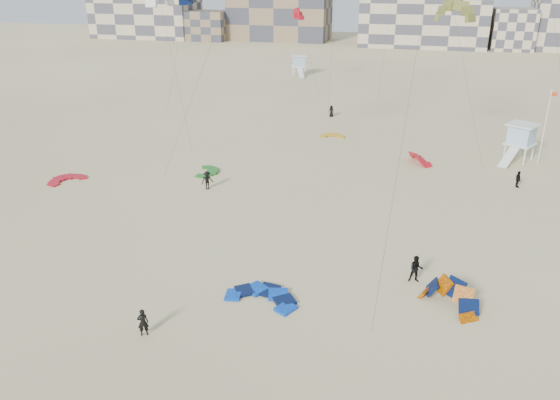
% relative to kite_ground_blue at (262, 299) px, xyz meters
% --- Properties ---
extents(ground, '(320.00, 320.00, 0.00)m').
position_rel_kite_ground_blue_xyz_m(ground, '(-3.44, -2.98, 0.00)').
color(ground, beige).
rests_on(ground, ground).
extents(kite_ground_blue, '(4.84, 5.01, 0.75)m').
position_rel_kite_ground_blue_xyz_m(kite_ground_blue, '(0.00, 0.00, 0.00)').
color(kite_ground_blue, blue).
rests_on(kite_ground_blue, ground).
extents(kite_ground_orange, '(5.53, 5.52, 3.92)m').
position_rel_kite_ground_blue_xyz_m(kite_ground_orange, '(11.12, 2.14, 0.00)').
color(kite_ground_orange, '#FF7B00').
rests_on(kite_ground_orange, ground).
extents(kite_ground_red, '(4.80, 4.73, 0.74)m').
position_rel_kite_ground_blue_xyz_m(kite_ground_red, '(-24.20, 14.94, 0.00)').
color(kite_ground_red, red).
rests_on(kite_ground_red, ground).
extents(kite_ground_green, '(3.78, 3.61, 0.60)m').
position_rel_kite_ground_blue_xyz_m(kite_ground_green, '(-11.94, 20.61, 0.00)').
color(kite_ground_green, '#1B7A1D').
rests_on(kite_ground_green, ground).
extents(kite_ground_red_far, '(4.48, 4.41, 3.24)m').
position_rel_kite_ground_blue_xyz_m(kite_ground_red_far, '(8.75, 29.13, 0.00)').
color(kite_ground_red_far, red).
rests_on(kite_ground_red_far, ground).
extents(kite_ground_yellow, '(3.12, 3.26, 0.80)m').
position_rel_kite_ground_blue_xyz_m(kite_ground_yellow, '(-1.82, 36.32, 0.00)').
color(kite_ground_yellow, gold).
rests_on(kite_ground_yellow, ground).
extents(kitesurfer_main, '(0.73, 0.64, 1.67)m').
position_rel_kite_ground_blue_xyz_m(kitesurfer_main, '(-5.39, -5.13, 0.84)').
color(kitesurfer_main, black).
rests_on(kitesurfer_main, ground).
extents(kitesurfer_b, '(1.00, 0.83, 1.85)m').
position_rel_kite_ground_blue_xyz_m(kitesurfer_b, '(9.10, 4.56, 0.93)').
color(kitesurfer_b, black).
rests_on(kitesurfer_b, ground).
extents(kitesurfer_c, '(1.29, 1.23, 1.76)m').
position_rel_kite_ground_blue_xyz_m(kitesurfer_c, '(-10.14, 16.34, 0.88)').
color(kitesurfer_c, black).
rests_on(kitesurfer_c, ground).
extents(kitesurfer_d, '(0.61, 1.01, 1.60)m').
position_rel_kite_ground_blue_xyz_m(kitesurfer_d, '(17.79, 24.21, 0.80)').
color(kitesurfer_d, black).
rests_on(kitesurfer_d, ground).
extents(kitesurfer_e, '(0.87, 0.67, 1.57)m').
position_rel_kite_ground_blue_xyz_m(kitesurfer_e, '(-3.66, 46.12, 0.78)').
color(kitesurfer_e, black).
rests_on(kitesurfer_e, ground).
extents(kite_fly_olive, '(6.69, 6.20, 15.38)m').
position_rel_kite_ground_blue_xyz_m(kite_fly_olive, '(10.49, 29.30, 15.07)').
color(kite_fly_olive, olive).
rests_on(kite_fly_olive, ground).
extents(kite_fly_red, '(8.32, 13.00, 12.25)m').
position_rel_kite_ground_blue_xyz_m(kite_fly_red, '(-12.59, 63.85, 12.02)').
color(kite_fly_red, red).
rests_on(kite_fly_red, ground).
extents(lifeguard_tower_near, '(3.83, 5.95, 3.96)m').
position_rel_kite_ground_blue_xyz_m(lifeguard_tower_near, '(18.90, 32.73, 1.97)').
color(lifeguard_tower_near, white).
rests_on(lifeguard_tower_near, ground).
extents(lifeguard_tower_far, '(3.48, 5.59, 3.76)m').
position_rel_kite_ground_blue_xyz_m(lifeguard_tower_far, '(-15.20, 76.01, 1.86)').
color(lifeguard_tower_far, white).
rests_on(lifeguard_tower_far, ground).
extents(flagpole, '(0.64, 0.10, 7.93)m').
position_rel_kite_ground_blue_xyz_m(flagpole, '(20.75, 31.60, 4.16)').
color(flagpole, white).
rests_on(flagpole, ground).
extents(condo_west_a, '(30.00, 15.00, 14.00)m').
position_rel_kite_ground_blue_xyz_m(condo_west_a, '(-73.44, 127.02, 7.00)').
color(condo_west_a, beige).
rests_on(condo_west_a, ground).
extents(condo_west_b, '(28.00, 14.00, 18.00)m').
position_rel_kite_ground_blue_xyz_m(condo_west_b, '(-33.44, 131.02, 9.00)').
color(condo_west_b, '#876E51').
rests_on(condo_west_b, ground).
extents(condo_mid, '(32.00, 16.00, 12.00)m').
position_rel_kite_ground_blue_xyz_m(condo_mid, '(6.56, 127.02, 6.00)').
color(condo_mid, beige).
rests_on(condo_mid, ground).
extents(condo_fill_left, '(12.00, 10.00, 8.00)m').
position_rel_kite_ground_blue_xyz_m(condo_fill_left, '(-53.44, 125.02, 4.00)').
color(condo_fill_left, '#876E51').
rests_on(condo_fill_left, ground).
extents(condo_fill_right, '(10.00, 10.00, 10.00)m').
position_rel_kite_ground_blue_xyz_m(condo_fill_right, '(28.56, 125.02, 5.00)').
color(condo_fill_right, beige).
rests_on(condo_fill_right, ground).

